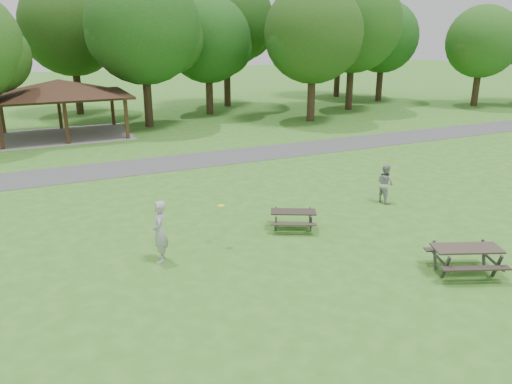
% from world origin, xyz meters
% --- Properties ---
extents(ground, '(160.00, 160.00, 0.00)m').
position_xyz_m(ground, '(0.00, 0.00, 0.00)').
color(ground, '#367321').
rests_on(ground, ground).
extents(asphalt_path, '(120.00, 3.20, 0.02)m').
position_xyz_m(asphalt_path, '(0.00, 14.00, 0.01)').
color(asphalt_path, '#464649').
rests_on(asphalt_path, ground).
extents(pavilion, '(8.60, 7.01, 3.76)m').
position_xyz_m(pavilion, '(-4.00, 24.00, 3.06)').
color(pavilion, '#321C12').
rests_on(pavilion, ground).
extents(tree_row_e, '(8.40, 8.00, 11.02)m').
position_xyz_m(tree_row_e, '(2.10, 25.03, 6.78)').
color(tree_row_e, black).
rests_on(tree_row_e, ground).
extents(tree_row_f, '(7.35, 7.00, 9.55)m').
position_xyz_m(tree_row_f, '(8.09, 28.53, 5.84)').
color(tree_row_f, '#322216').
rests_on(tree_row_f, ground).
extents(tree_row_g, '(7.77, 7.40, 10.25)m').
position_xyz_m(tree_row_g, '(14.09, 22.03, 6.33)').
color(tree_row_g, '#322116').
rests_on(tree_row_g, ground).
extents(tree_row_h, '(8.61, 8.20, 11.37)m').
position_xyz_m(tree_row_h, '(20.10, 25.53, 7.03)').
color(tree_row_h, black).
rests_on(tree_row_h, ground).
extents(tree_row_i, '(7.14, 6.80, 9.52)m').
position_xyz_m(tree_row_i, '(26.08, 29.03, 5.91)').
color(tree_row_i, black).
rests_on(tree_row_i, ground).
extents(tree_row_j, '(6.72, 6.40, 8.96)m').
position_xyz_m(tree_row_j, '(32.08, 22.53, 5.56)').
color(tree_row_j, black).
rests_on(tree_row_j, ground).
extents(tree_deep_b, '(8.40, 8.00, 11.13)m').
position_xyz_m(tree_deep_b, '(-1.90, 33.03, 6.89)').
color(tree_deep_b, black).
rests_on(tree_deep_b, ground).
extents(tree_deep_c, '(8.82, 8.40, 11.90)m').
position_xyz_m(tree_deep_c, '(11.10, 32.03, 7.44)').
color(tree_deep_c, '#301D15').
rests_on(tree_deep_c, ground).
extents(tree_deep_d, '(8.40, 8.00, 11.27)m').
position_xyz_m(tree_deep_d, '(24.10, 33.53, 7.03)').
color(tree_deep_d, black).
rests_on(tree_deep_d, ground).
extents(picnic_table_middle, '(2.02, 1.88, 0.70)m').
position_xyz_m(picnic_table_middle, '(2.09, 3.15, 0.52)').
color(picnic_table_middle, black).
rests_on(picnic_table_middle, ground).
extents(picnic_table_far, '(2.41, 2.19, 0.85)m').
position_xyz_m(picnic_table_far, '(5.05, -1.99, 0.63)').
color(picnic_table_far, '#332B25').
rests_on(picnic_table_far, ground).
extents(frisbee_in_flight, '(0.29, 0.29, 0.02)m').
position_xyz_m(frisbee_in_flight, '(-0.76, 2.91, 1.40)').
color(frisbee_in_flight, yellow).
rests_on(frisbee_in_flight, ground).
extents(frisbee_thrower, '(0.67, 0.83, 1.97)m').
position_xyz_m(frisbee_thrower, '(-2.92, 2.56, 0.99)').
color(frisbee_thrower, '#ADADB0').
rests_on(frisbee_thrower, ground).
extents(frisbee_catcher, '(0.69, 0.85, 1.62)m').
position_xyz_m(frisbee_catcher, '(6.96, 4.15, 0.81)').
color(frisbee_catcher, '#A7A7AA').
rests_on(frisbee_catcher, ground).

